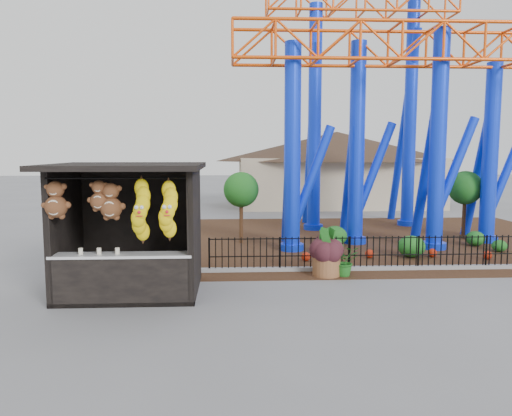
{
  "coord_description": "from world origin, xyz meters",
  "views": [
    {
      "loc": [
        -0.59,
        -10.83,
        3.41
      ],
      "look_at": [
        0.04,
        1.5,
        2.0
      ],
      "focal_mm": 35.0,
      "sensor_mm": 36.0,
      "label": 1
    }
  ],
  "objects_px": {
    "terracotta_planter": "(326,265)",
    "potted_plant": "(344,261)",
    "prize_booth": "(128,231)",
    "roller_coaster": "(381,71)"
  },
  "relations": [
    {
      "from": "prize_booth",
      "to": "roller_coaster",
      "type": "xyz_separation_m",
      "value": [
        8.12,
        7.33,
        4.9
      ]
    },
    {
      "from": "prize_booth",
      "to": "terracotta_planter",
      "type": "bearing_deg",
      "value": 17.06
    },
    {
      "from": "terracotta_planter",
      "to": "potted_plant",
      "type": "height_order",
      "value": "potted_plant"
    },
    {
      "from": "prize_booth",
      "to": "roller_coaster",
      "type": "distance_m",
      "value": 11.99
    },
    {
      "from": "prize_booth",
      "to": "terracotta_planter",
      "type": "xyz_separation_m",
      "value": [
        5.03,
        1.54,
        -1.24
      ]
    },
    {
      "from": "prize_booth",
      "to": "terracotta_planter",
      "type": "distance_m",
      "value": 5.4
    },
    {
      "from": "prize_booth",
      "to": "roller_coaster",
      "type": "bearing_deg",
      "value": 42.06
    },
    {
      "from": "prize_booth",
      "to": "potted_plant",
      "type": "height_order",
      "value": "prize_booth"
    },
    {
      "from": "terracotta_planter",
      "to": "potted_plant",
      "type": "distance_m",
      "value": 0.5
    },
    {
      "from": "roller_coaster",
      "to": "potted_plant",
      "type": "xyz_separation_m",
      "value": [
        -2.6,
        -5.8,
        -6.02
      ]
    }
  ]
}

